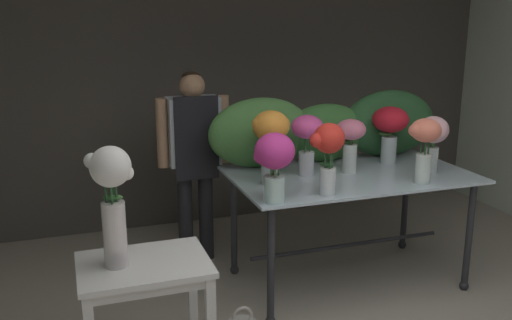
# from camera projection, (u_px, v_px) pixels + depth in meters

# --- Properties ---
(ground_plane) EXTENTS (7.61, 7.61, 0.00)m
(ground_plane) POSITION_uv_depth(u_px,v_px,m) (294.00, 288.00, 4.28)
(ground_plane) COLOR #9E9384
(wall_back) EXTENTS (5.60, 0.12, 2.67)m
(wall_back) POSITION_uv_depth(u_px,v_px,m) (228.00, 86.00, 5.53)
(wall_back) COLOR #4C4742
(wall_back) RESTS_ON ground
(display_table_glass) EXTENTS (1.76, 1.03, 0.88)m
(display_table_glass) POSITION_uv_depth(u_px,v_px,m) (350.00, 190.00, 4.22)
(display_table_glass) COLOR #ACC2CE
(display_table_glass) RESTS_ON ground
(side_table_white) EXTENTS (0.68, 0.51, 0.77)m
(side_table_white) POSITION_uv_depth(u_px,v_px,m) (145.00, 283.00, 2.97)
(side_table_white) COLOR white
(side_table_white) RESTS_ON ground
(florist) EXTENTS (0.59, 0.24, 1.58)m
(florist) POSITION_uv_depth(u_px,v_px,m) (194.00, 147.00, 4.55)
(florist) COLOR #232328
(florist) RESTS_ON ground
(foliage_backdrop) EXTENTS (1.95, 0.32, 0.55)m
(foliage_backdrop) POSITION_uv_depth(u_px,v_px,m) (332.00, 129.00, 4.49)
(foliage_backdrop) COLOR #477F3D
(foliage_backdrop) RESTS_ON display_table_glass
(vase_coral_lilies) EXTENTS (0.24, 0.21, 0.46)m
(vase_coral_lilies) POSITION_uv_depth(u_px,v_px,m) (424.00, 142.00, 3.88)
(vase_coral_lilies) COLOR silver
(vase_coral_lilies) RESTS_ON display_table_glass
(vase_sunset_peonies) EXTENTS (0.28, 0.25, 0.52)m
(vase_sunset_peonies) POSITION_uv_depth(u_px,v_px,m) (271.00, 137.00, 3.84)
(vase_sunset_peonies) COLOR silver
(vase_sunset_peonies) RESTS_ON display_table_glass
(vase_blush_roses) EXTENTS (0.25, 0.22, 0.42)m
(vase_blush_roses) POSITION_uv_depth(u_px,v_px,m) (433.00, 137.00, 4.14)
(vase_blush_roses) COLOR silver
(vase_blush_roses) RESTS_ON display_table_glass
(vase_fuchsia_stock) EXTENTS (0.24, 0.23, 0.45)m
(vase_fuchsia_stock) POSITION_uv_depth(u_px,v_px,m) (307.00, 137.00, 4.07)
(vase_fuchsia_stock) COLOR silver
(vase_fuchsia_stock) RESTS_ON display_table_glass
(vase_magenta_snapdragons) EXTENTS (0.26, 0.25, 0.44)m
(vase_magenta_snapdragons) POSITION_uv_depth(u_px,v_px,m) (274.00, 160.00, 3.49)
(vase_magenta_snapdragons) COLOR silver
(vase_magenta_snapdragons) RESTS_ON display_table_glass
(vase_rosy_carnations) EXTENTS (0.22, 0.22, 0.40)m
(vase_rosy_carnations) POSITION_uv_depth(u_px,v_px,m) (351.00, 138.00, 4.15)
(vase_rosy_carnations) COLOR silver
(vase_rosy_carnations) RESTS_ON display_table_glass
(vase_ivory_dahlias) EXTENTS (0.15, 0.15, 0.42)m
(vase_ivory_dahlias) POSITION_uv_depth(u_px,v_px,m) (268.00, 142.00, 4.13)
(vase_ivory_dahlias) COLOR silver
(vase_ivory_dahlias) RESTS_ON display_table_glass
(vase_crimson_anemones) EXTENTS (0.28, 0.28, 0.45)m
(vase_crimson_anemones) POSITION_uv_depth(u_px,v_px,m) (390.00, 126.00, 4.40)
(vase_crimson_anemones) COLOR silver
(vase_crimson_anemones) RESTS_ON display_table_glass
(vase_scarlet_ranunculus) EXTENTS (0.24, 0.20, 0.48)m
(vase_scarlet_ranunculus) POSITION_uv_depth(u_px,v_px,m) (328.00, 150.00, 3.62)
(vase_scarlet_ranunculus) COLOR silver
(vase_scarlet_ranunculus) RESTS_ON display_table_glass
(vase_white_roses_tall) EXTENTS (0.24, 0.20, 0.63)m
(vase_white_roses_tall) POSITION_uv_depth(u_px,v_px,m) (112.00, 197.00, 2.81)
(vase_white_roses_tall) COLOR silver
(vase_white_roses_tall) RESTS_ON side_table_white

